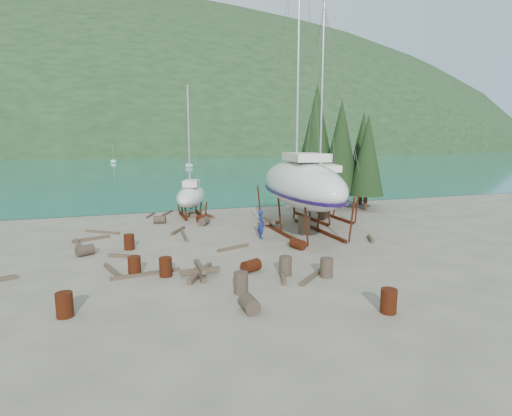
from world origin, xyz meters
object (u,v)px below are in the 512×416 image
object	(u,v)px
worker	(261,224)
large_sailboat_far	(323,186)
large_sailboat_near	(301,183)
small_sailboat_shore	(191,196)

from	to	relation	value
worker	large_sailboat_far	bearing A→B (deg)	-54.83
large_sailboat_far	worker	world-z (taller)	large_sailboat_far
large_sailboat_near	large_sailboat_far	distance (m)	5.56
large_sailboat_far	large_sailboat_near	bearing A→B (deg)	-117.83
worker	small_sailboat_shore	bearing A→B (deg)	18.02
large_sailboat_near	large_sailboat_far	xyz separation A→B (m)	(3.84, 3.96, -0.68)
large_sailboat_far	worker	distance (m)	8.53
large_sailboat_near	small_sailboat_shore	xyz separation A→B (m)	(-5.87, 8.39, -1.61)
small_sailboat_shore	worker	distance (m)	9.59
small_sailboat_shore	worker	size ratio (longest dim) A/B	5.73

